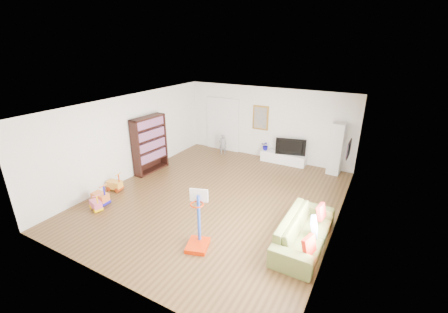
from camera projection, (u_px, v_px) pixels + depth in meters
The scene contains 25 objects.
floor at pixel (217, 198), 8.71m from camera, with size 6.50×7.50×0.00m, color brown.
ceiling at pixel (217, 106), 7.73m from camera, with size 6.50×7.50×0.00m, color white.
wall_back at pixel (267, 123), 11.28m from camera, with size 6.50×0.00×2.70m, color white.
wall_front at pixel (108, 222), 5.16m from camera, with size 6.50×0.00×2.70m, color silver.
wall_left at pixel (130, 137), 9.69m from camera, with size 0.00×7.50×2.70m, color white.
wall_right at pixel (341, 179), 6.75m from camera, with size 0.00×7.50×2.70m, color silver.
navy_accent at pixel (352, 141), 7.72m from camera, with size 0.01×3.20×1.70m, color black.
olive_wainscot at pixel (345, 188), 8.21m from camera, with size 0.01×3.20×1.00m, color brown.
doorway at pixel (223, 125), 12.21m from camera, with size 1.45×0.06×2.10m, color white.
painting_back at pixel (261, 118), 11.29m from camera, with size 0.62×0.06×0.92m, color gold.
artwork_right at pixel (349, 149), 8.02m from camera, with size 0.04×0.56×0.46m, color #7F3F8C.
media_console at pixel (283, 158), 11.12m from camera, with size 1.66×0.42×0.39m, color white.
tall_cabinet at pixel (336, 149), 10.00m from camera, with size 0.41×0.41×1.78m, color white.
bookshelf at pixel (150, 144), 10.18m from camera, with size 0.35×1.32×1.93m, color black.
sofa at pixel (304, 231), 6.61m from camera, with size 2.26×0.88×0.66m, color olive.
basketball_hoop at pixel (197, 221), 6.37m from camera, with size 0.46×0.56×1.35m, color red.
ride_on_yellow at pixel (114, 182), 9.04m from camera, with size 0.43×0.27×0.57m, color gold.
ride_on_orange at pixel (100, 194), 8.27m from camera, with size 0.46×0.29×0.62m, color orange.
ride_on_pink at pixel (95, 202), 7.99m from camera, with size 0.38×0.23×0.50m, color #E2577A.
child at pixel (223, 144), 11.91m from camera, with size 0.30×0.20×0.82m, color gray.
tv at pixel (291, 146), 10.85m from camera, with size 1.07×0.14×0.62m, color black.
vase_plant at pixel (266, 146), 11.29m from camera, with size 0.32×0.28×0.35m, color #0F0A87.
pillow_left at pixel (309, 245), 5.86m from camera, with size 0.09×0.36×0.36m, color red.
pillow_center at pixel (314, 226), 6.46m from camera, with size 0.10×0.37×0.37m, color white.
pillow_right at pixel (321, 212), 7.01m from camera, with size 0.09×0.35×0.35m, color red.
Camera 1 is at (3.89, -6.63, 4.27)m, focal length 24.00 mm.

